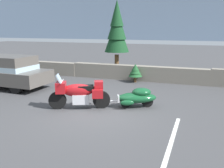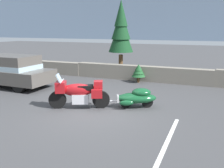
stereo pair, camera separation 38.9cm
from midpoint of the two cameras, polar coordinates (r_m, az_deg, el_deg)
ground_plane at (r=9.28m, az=-4.86°, el=-6.27°), size 80.00×80.00×0.00m
stone_guard_wall at (r=14.71m, az=4.87°, el=2.50°), size 24.00×0.56×0.91m
distant_ridgeline at (r=104.20m, az=18.63°, el=14.65°), size 240.00×80.00×16.00m
touring_motorcycle at (r=9.55m, az=-8.58°, el=-1.93°), size 2.17×1.29×1.33m
car_shaped_trailer at (r=9.67m, az=4.54°, el=-2.93°), size 2.16×1.24×0.76m
suv_at_left_edge at (r=14.02m, az=-23.80°, el=2.69°), size 4.84×2.06×1.63m
pine_tree_secondary at (r=15.84m, az=0.39°, el=12.34°), size 1.53×1.53×4.68m
pine_sapling_near at (r=14.14m, az=4.51°, el=2.97°), size 0.77×0.77×1.03m
parking_stripe_marker at (r=7.15m, az=11.81°, el=-12.36°), size 0.12×3.60×0.01m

